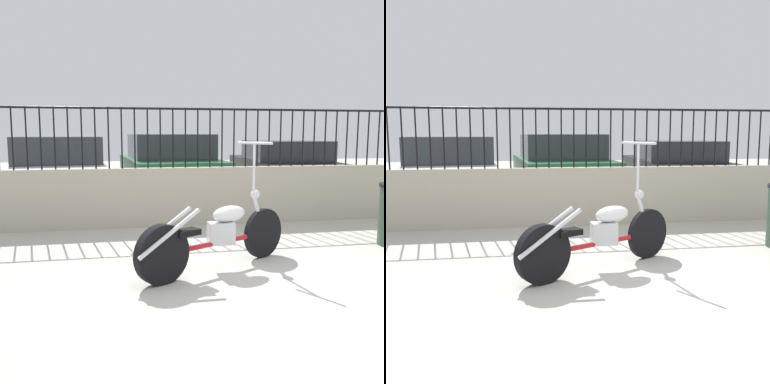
% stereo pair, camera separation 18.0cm
% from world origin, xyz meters
% --- Properties ---
extents(ground_plane, '(40.00, 40.00, 0.00)m').
position_xyz_m(ground_plane, '(0.00, 0.00, 0.00)').
color(ground_plane, '#B7B2A5').
extents(low_wall, '(8.62, 0.18, 0.94)m').
position_xyz_m(low_wall, '(0.00, 2.97, 0.47)').
color(low_wall, '#B2A893').
rests_on(low_wall, ground_plane).
extents(fence_railing, '(8.62, 0.04, 0.94)m').
position_xyz_m(fence_railing, '(-0.00, 2.97, 1.56)').
color(fence_railing, black).
rests_on(fence_railing, low_wall).
extents(motorcycle_red, '(1.89, 1.10, 1.39)m').
position_xyz_m(motorcycle_red, '(-0.33, 0.57, 0.38)').
color(motorcycle_red, black).
rests_on(motorcycle_red, ground_plane).
extents(car_white, '(2.31, 4.52, 1.41)m').
position_xyz_m(car_white, '(-2.48, 5.67, 0.71)').
color(car_white, black).
rests_on(car_white, ground_plane).
extents(car_green, '(2.11, 4.12, 1.46)m').
position_xyz_m(car_green, '(-0.09, 5.94, 0.73)').
color(car_green, black).
rests_on(car_green, ground_plane).
extents(car_black, '(2.25, 4.48, 1.32)m').
position_xyz_m(car_black, '(2.49, 5.48, 0.68)').
color(car_black, black).
rests_on(car_black, ground_plane).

